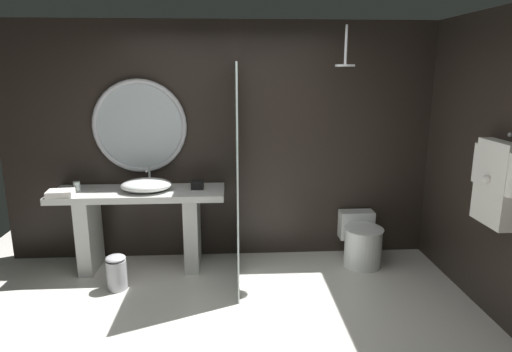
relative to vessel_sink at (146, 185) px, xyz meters
The scene contains 14 objects.
ground_plane 1.95m from the vessel_sink, 62.15° to the right, with size 5.76×5.76×0.00m, color silver.
back_wall_panel 0.96m from the vessel_sink, 25.24° to the left, with size 4.80×0.10×2.60m, color black.
side_wall_right 3.27m from the vessel_sink, 13.57° to the right, with size 0.10×2.47×2.60m, color black.
vanity_counter 0.38m from the vessel_sink, 161.34° to the left, with size 1.78×0.56×0.86m.
vessel_sink is the anchor object (origin of this frame).
tumbler_cup 0.72m from the vessel_sink, behind, with size 0.07×0.07×0.10m, color silver.
tissue_box 0.52m from the vessel_sink, ahead, with size 0.13×0.13×0.09m, color black.
round_wall_mirror 0.65m from the vessel_sink, 107.36° to the left, with size 1.00×0.05×1.00m.
shower_glass_panel 0.98m from the vessel_sink, 14.59° to the right, with size 0.02×1.14×2.15m, color silver.
rain_shower_head 2.34m from the vessel_sink, ahead, with size 0.19×0.19×0.38m.
hanging_bathrobe 3.23m from the vessel_sink, 20.66° to the right, with size 0.20×0.60×0.76m.
toilet 2.39m from the vessel_sink, ahead, with size 0.42×0.62×0.53m.
waste_bin 0.91m from the vessel_sink, 118.10° to the right, with size 0.19×0.19×0.35m.
folded_hand_towel 0.84m from the vessel_sink, 169.82° to the right, with size 0.25×0.19×0.06m, color silver.
Camera 1 is at (0.07, -2.95, 2.09)m, focal length 30.96 mm.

